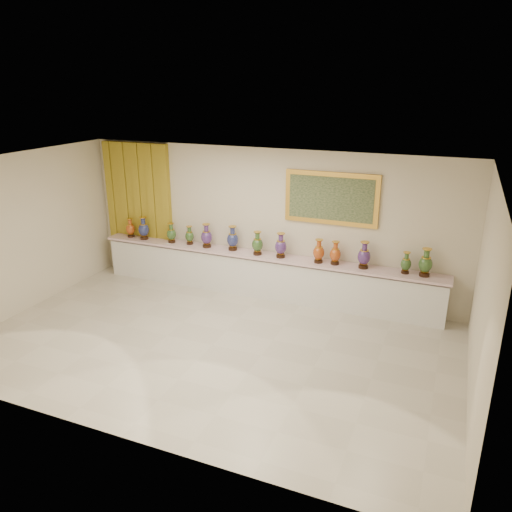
{
  "coord_description": "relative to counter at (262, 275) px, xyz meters",
  "views": [
    {
      "loc": [
        3.52,
        -6.61,
        4.21
      ],
      "look_at": [
        0.1,
        1.7,
        1.06
      ],
      "focal_mm": 35.0,
      "sensor_mm": 36.0,
      "label": 1
    }
  ],
  "objects": [
    {
      "name": "vase_6",
      "position": [
        -0.08,
        -0.06,
        0.68
      ],
      "size": [
        0.28,
        0.28,
        0.48
      ],
      "rotation": [
        0.0,
        0.0,
        -0.32
      ],
      "color": "black",
      "rests_on": "counter"
    },
    {
      "name": "vase_2",
      "position": [
        -2.11,
        -0.03,
        0.66
      ],
      "size": [
        0.26,
        0.26,
        0.43
      ],
      "rotation": [
        0.0,
        0.0,
        0.35
      ],
      "color": "black",
      "rests_on": "counter"
    },
    {
      "name": "label_card",
      "position": [
        -2.13,
        -0.14,
        0.47
      ],
      "size": [
        0.1,
        0.06,
        0.0
      ],
      "primitive_type": "cube",
      "color": "white",
      "rests_on": "counter"
    },
    {
      "name": "vase_7",
      "position": [
        0.41,
        -0.04,
        0.69
      ],
      "size": [
        0.26,
        0.26,
        0.5
      ],
      "rotation": [
        0.0,
        0.0,
        -0.14
      ],
      "color": "black",
      "rests_on": "counter"
    },
    {
      "name": "vase_0",
      "position": [
        -3.17,
        -0.02,
        0.66
      ],
      "size": [
        0.26,
        0.26,
        0.43
      ],
      "rotation": [
        0.0,
        0.0,
        -0.4
      ],
      "color": "black",
      "rests_on": "counter"
    },
    {
      "name": "counter",
      "position": [
        0.0,
        0.0,
        0.0
      ],
      "size": [
        7.28,
        0.48,
        0.9
      ],
      "color": "white",
      "rests_on": "ground"
    },
    {
      "name": "vase_1",
      "position": [
        -2.8,
        -0.05,
        0.69
      ],
      "size": [
        0.29,
        0.29,
        0.51
      ],
      "rotation": [
        0.0,
        0.0,
        0.28
      ],
      "color": "black",
      "rests_on": "counter"
    },
    {
      "name": "vase_12",
      "position": [
        3.14,
        -0.0,
        0.7
      ],
      "size": [
        0.3,
        0.3,
        0.52
      ],
      "rotation": [
        0.0,
        0.0,
        -0.27
      ],
      "color": "black",
      "rests_on": "counter"
    },
    {
      "name": "vase_11",
      "position": [
        2.8,
        0.01,
        0.65
      ],
      "size": [
        0.24,
        0.24,
        0.41
      ],
      "rotation": [
        0.0,
        0.0,
        0.38
      ],
      "color": "black",
      "rests_on": "counter"
    },
    {
      "name": "vase_3",
      "position": [
        -1.69,
        0.02,
        0.64
      ],
      "size": [
        0.21,
        0.21,
        0.4
      ],
      "rotation": [
        0.0,
        0.0,
        -0.15
      ],
      "color": "black",
      "rests_on": "counter"
    },
    {
      "name": "ground",
      "position": [
        0.0,
        -2.27,
        -0.44
      ],
      "size": [
        8.0,
        8.0,
        0.0
      ],
      "primitive_type": "plane",
      "color": "beige",
      "rests_on": "ground"
    },
    {
      "name": "vase_9",
      "position": [
        1.5,
        -0.02,
        0.67
      ],
      "size": [
        0.28,
        0.28,
        0.46
      ],
      "rotation": [
        0.0,
        0.0,
        0.39
      ],
      "color": "black",
      "rests_on": "counter"
    },
    {
      "name": "vase_4",
      "position": [
        -1.25,
        -0.03,
        0.69
      ],
      "size": [
        0.24,
        0.24,
        0.51
      ],
      "rotation": [
        0.0,
        0.0,
        -0.01
      ],
      "color": "black",
      "rests_on": "counter"
    },
    {
      "name": "vase_5",
      "position": [
        -0.67,
        0.02,
        0.69
      ],
      "size": [
        0.29,
        0.29,
        0.51
      ],
      "rotation": [
        0.0,
        0.0,
        -0.23
      ],
      "color": "black",
      "rests_on": "counter"
    },
    {
      "name": "room",
      "position": [
        -2.33,
        0.17,
        1.16
      ],
      "size": [
        8.0,
        8.0,
        8.0
      ],
      "color": "beige",
      "rests_on": "ground"
    },
    {
      "name": "vase_10",
      "position": [
        2.05,
        -0.01,
        0.69
      ],
      "size": [
        0.25,
        0.25,
        0.52
      ],
      "rotation": [
        0.0,
        0.0,
        0.05
      ],
      "color": "black",
      "rests_on": "counter"
    },
    {
      "name": "vase_8",
      "position": [
        1.19,
        -0.05,
        0.67
      ],
      "size": [
        0.24,
        0.24,
        0.47
      ],
      "rotation": [
        0.0,
        0.0,
        0.11
      ],
      "color": "black",
      "rests_on": "counter"
    }
  ]
}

